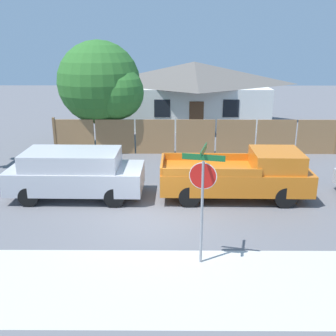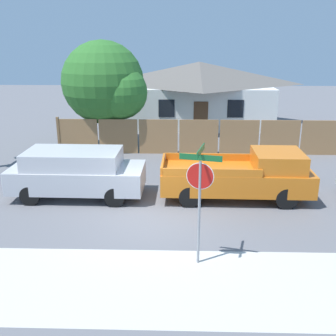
% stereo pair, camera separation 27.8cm
% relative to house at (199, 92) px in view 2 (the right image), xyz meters
% --- Properties ---
extents(ground_plane, '(80.00, 80.00, 0.00)m').
position_rel_house_xyz_m(ground_plane, '(-2.15, -16.02, -2.19)').
color(ground_plane, slate).
extents(sidewalk_strip, '(36.00, 3.20, 0.01)m').
position_rel_house_xyz_m(sidewalk_strip, '(-2.15, -19.62, -2.18)').
color(sidewalk_strip, beige).
rests_on(sidewalk_strip, ground).
extents(wooden_fence, '(14.60, 0.12, 1.89)m').
position_rel_house_xyz_m(wooden_fence, '(-0.34, -8.12, -1.29)').
color(wooden_fence, '#997047').
rests_on(wooden_fence, ground).
extents(house, '(10.28, 7.26, 4.22)m').
position_rel_house_xyz_m(house, '(0.00, 0.00, 0.00)').
color(house, white).
rests_on(house, ground).
extents(oak_tree, '(4.55, 4.33, 5.67)m').
position_rel_house_xyz_m(oak_tree, '(-5.17, -6.93, 1.22)').
color(oak_tree, brown).
rests_on(oak_tree, ground).
extents(red_suv, '(4.94, 2.08, 1.80)m').
position_rel_house_xyz_m(red_suv, '(-5.14, -14.07, -1.21)').
color(red_suv, '#B7B7BC').
rests_on(red_suv, ground).
extents(orange_pickup, '(5.47, 2.11, 1.82)m').
position_rel_house_xyz_m(orange_pickup, '(0.99, -14.08, -1.30)').
color(orange_pickup, orange).
rests_on(orange_pickup, ground).
extents(stop_sign, '(1.04, 0.94, 3.17)m').
position_rel_house_xyz_m(stop_sign, '(-0.82, -18.60, -0.02)').
color(stop_sign, gray).
rests_on(stop_sign, ground).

